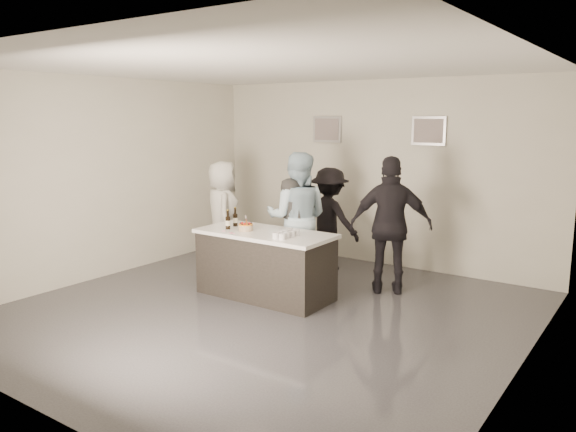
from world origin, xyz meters
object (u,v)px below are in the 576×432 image
Objects in this scene: person_guest_left at (223,213)px; person_main_black at (292,231)px; bar_counter at (265,264)px; beer_bottle_b at (228,220)px; person_main_blue at (297,218)px; person_guest_right at (391,225)px; person_guest_back at (329,219)px; cake at (246,228)px; beer_bottle_a at (235,217)px.

person_main_black is at bearing -145.93° from person_guest_left.
bar_counter is 1.94m from person_guest_left.
beer_bottle_b is 0.14× the size of person_main_blue.
person_main_black is 1.44m from person_guest_right.
person_guest_back is (0.51, 1.85, -0.22)m from beer_bottle_b.
person_guest_right is at bearing 38.10° from cake.
person_main_blue reaches higher than bar_counter.
person_main_blue is 0.86m from person_guest_back.
person_guest_right is 1.16× the size of person_guest_back.
person_main_black is at bearing 92.45° from person_guest_back.
beer_bottle_a is 1.40m from person_guest_left.
person_main_blue is (0.01, 0.14, 0.18)m from person_main_black.
person_guest_back is (-0.00, 1.69, 0.36)m from bar_counter.
person_guest_back is at bearing 82.02° from cake.
person_guest_back is (1.61, 0.71, -0.04)m from person_guest_left.
beer_bottle_b is at bearing 7.96° from person_guest_right.
cake is at bearing 96.10° from person_main_black.
beer_bottle_a is 0.23m from beer_bottle_b.
person_main_blue is at bearing 65.13° from beer_bottle_b.
bar_counter is 0.79m from beer_bottle_b.
person_guest_right is (1.36, 0.28, -0.01)m from person_main_blue.
beer_bottle_a is at bearing 71.09° from person_main_black.
cake is 0.13× the size of person_main_black.
person_guest_left is (-1.57, 0.14, -0.10)m from person_main_blue.
person_main_black is at bearing 51.36° from beer_bottle_a.
person_guest_right is at bearing -143.30° from person_main_black.
person_main_blue is (0.52, 0.78, -0.07)m from beer_bottle_a.
cake is 1.74m from person_guest_left.
beer_bottle_b is 1.11m from person_main_blue.
beer_bottle_a is 1.73m from person_guest_back.
cake is 1.98m from person_guest_right.
cake is 0.37m from beer_bottle_a.
cake is 0.97m from person_main_blue.
beer_bottle_b is at bearing -75.75° from beer_bottle_a.
cake is (-0.26, -0.09, 0.49)m from bar_counter.
person_guest_right reaches higher than beer_bottle_a.
bar_counter is 1.14× the size of person_guest_back.
beer_bottle_b is 1.01m from person_main_black.
beer_bottle_a is at bearing 153.00° from cake.
person_guest_back reaches higher than person_main_black.
person_guest_left is (-1.36, 1.08, -0.08)m from cake.
bar_counter is 0.82m from beer_bottle_a.
beer_bottle_a is (-0.57, 0.07, 0.58)m from bar_counter.
bar_counter is 7.15× the size of beer_bottle_a.
beer_bottle_a is 0.14× the size of person_main_blue.
beer_bottle_b is 1.59m from person_guest_left.
person_guest_back is at bearing -117.97° from person_main_blue.
person_guest_right is at bearing 166.85° from person_main_blue.
person_main_black is 0.95× the size of person_guest_back.
person_guest_left is at bearing -29.77° from person_main_blue.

